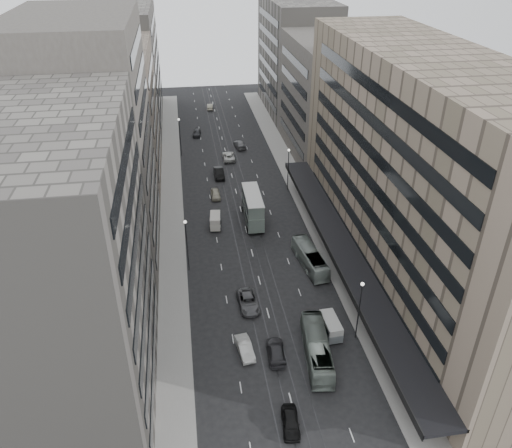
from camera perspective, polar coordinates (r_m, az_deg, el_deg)
ground at (r=64.52m, az=1.53°, el=-10.70°), size 220.00×220.00×0.00m
sidewalk_right at (r=97.41m, az=4.64°, el=4.68°), size 4.00×125.00×0.15m
sidewalk_left at (r=95.16m, az=-9.62°, el=3.66°), size 4.00×125.00×0.15m
department_store at (r=69.16m, az=18.35°, el=5.46°), size 19.20×60.00×30.00m
building_right_mid at (r=108.55m, az=8.20°, el=14.00°), size 15.00×28.00×24.00m
building_right_far at (r=136.15m, az=4.65°, el=18.46°), size 15.00×32.00×28.00m
building_left_a at (r=49.85m, az=-21.69°, el=-5.52°), size 15.00×28.00×30.00m
building_left_b at (r=72.41m, az=-18.26°, el=8.38°), size 15.00×26.00×34.00m
building_left_c at (r=99.08m, az=-15.89°, el=11.83°), size 15.00×28.00×25.00m
building_left_d at (r=130.35m, az=-14.68°, el=17.07°), size 15.00×38.00×28.00m
lamp_right_near at (r=59.70m, az=11.78°, el=-8.94°), size 0.44×0.44×8.32m
lamp_right_far at (r=92.57m, az=3.71°, el=6.77°), size 0.44×0.44×8.32m
lamp_left_near at (r=70.35m, az=-7.95°, el=-1.79°), size 0.44×0.44×8.32m
lamp_left_far at (r=109.18m, az=-8.71°, el=10.29°), size 0.44×0.44×8.32m
bus_near at (r=58.94m, az=6.97°, el=-13.91°), size 3.67×10.84×2.96m
bus_far at (r=73.08m, az=6.18°, el=-3.88°), size 3.48×10.20×2.79m
double_decker at (r=82.93m, az=-0.37°, el=1.96°), size 3.03×9.46×5.15m
vw_microbus at (r=62.21m, az=8.54°, el=-11.44°), size 2.10×4.27×2.26m
panel_van at (r=82.27m, az=-4.67°, el=0.39°), size 2.11×3.81×2.31m
sedan_0 at (r=53.05m, az=3.97°, el=-21.65°), size 2.13×4.35×1.43m
sedan_1 at (r=59.66m, az=-1.28°, el=-13.98°), size 2.08×4.51×1.43m
sedan_2 at (r=65.81m, az=-0.88°, el=-8.86°), size 2.74×5.50×1.50m
sedan_3 at (r=59.33m, az=2.29°, el=-14.31°), size 2.38×5.09×1.44m
sedan_4 at (r=91.92m, az=-4.64°, el=3.44°), size 1.68×4.12×1.40m
sedan_5 at (r=99.81m, az=-4.26°, el=5.85°), size 1.90×5.19×1.70m
sedan_6 at (r=107.69m, az=-3.14°, el=7.75°), size 2.47×5.33×1.48m
sedan_7 at (r=113.85m, az=-1.87°, el=9.09°), size 2.63×5.38×1.51m
sedan_8 at (r=121.57m, az=-6.77°, el=10.32°), size 2.25×4.52×1.48m
sedan_9 at (r=140.64m, az=-5.29°, el=13.23°), size 1.75×4.41×1.43m
pedestrian at (r=55.34m, az=18.63°, el=-20.12°), size 0.76×0.52×2.01m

